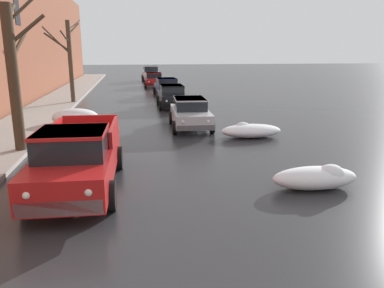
{
  "coord_description": "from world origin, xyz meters",
  "views": [
    {
      "loc": [
        -0.78,
        -0.58,
        3.63
      ],
      "look_at": [
        0.87,
        9.79,
        1.02
      ],
      "focal_mm": 35.4,
      "sensor_mm": 36.0,
      "label": 1
    }
  ],
  "objects_px": {
    "bare_tree_far_down_block": "(69,58)",
    "sedan_darkblue_parked_far_down_block": "(167,87)",
    "pickup_truck_red_approaching_near_lane": "(78,158)",
    "sedan_red_queued_behind_truck": "(154,79)",
    "bare_tree_mid_block": "(14,73)",
    "suv_white_at_far_intersection": "(150,73)",
    "sedan_silver_parked_kerbside_close": "(190,112)",
    "sedan_black_parked_kerbside_mid": "(172,95)"
  },
  "relations": [
    {
      "from": "bare_tree_far_down_block",
      "to": "sedan_darkblue_parked_far_down_block",
      "type": "xyz_separation_m",
      "value": [
        6.91,
        3.78,
        -2.34
      ]
    },
    {
      "from": "pickup_truck_red_approaching_near_lane",
      "to": "sedan_red_queued_behind_truck",
      "type": "distance_m",
      "value": 29.08
    },
    {
      "from": "bare_tree_mid_block",
      "to": "suv_white_at_far_intersection",
      "type": "distance_m",
      "value": 33.12
    },
    {
      "from": "suv_white_at_far_intersection",
      "to": "bare_tree_far_down_block",
      "type": "bearing_deg",
      "value": -108.19
    },
    {
      "from": "sedan_darkblue_parked_far_down_block",
      "to": "suv_white_at_far_intersection",
      "type": "height_order",
      "value": "suv_white_at_far_intersection"
    },
    {
      "from": "bare_tree_far_down_block",
      "to": "suv_white_at_far_intersection",
      "type": "distance_m",
      "value": 20.6
    },
    {
      "from": "bare_tree_mid_block",
      "to": "pickup_truck_red_approaching_near_lane",
      "type": "height_order",
      "value": "bare_tree_mid_block"
    },
    {
      "from": "bare_tree_far_down_block",
      "to": "sedan_silver_parked_kerbside_close",
      "type": "relative_size",
      "value": 1.35
    },
    {
      "from": "sedan_black_parked_kerbside_mid",
      "to": "pickup_truck_red_approaching_near_lane",
      "type": "bearing_deg",
      "value": -105.36
    },
    {
      "from": "sedan_red_queued_behind_truck",
      "to": "sedan_silver_parked_kerbside_close",
      "type": "bearing_deg",
      "value": -88.78
    },
    {
      "from": "suv_white_at_far_intersection",
      "to": "pickup_truck_red_approaching_near_lane",
      "type": "bearing_deg",
      "value": -95.9
    },
    {
      "from": "bare_tree_far_down_block",
      "to": "sedan_red_queued_behind_truck",
      "type": "relative_size",
      "value": 1.45
    },
    {
      "from": "suv_white_at_far_intersection",
      "to": "bare_tree_mid_block",
      "type": "bearing_deg",
      "value": -101.02
    },
    {
      "from": "sedan_silver_parked_kerbside_close",
      "to": "sedan_darkblue_parked_far_down_block",
      "type": "xyz_separation_m",
      "value": [
        0.12,
        13.22,
        0.0
      ]
    },
    {
      "from": "sedan_silver_parked_kerbside_close",
      "to": "sedan_red_queued_behind_truck",
      "type": "distance_m",
      "value": 21.11
    },
    {
      "from": "sedan_black_parked_kerbside_mid",
      "to": "suv_white_at_far_intersection",
      "type": "xyz_separation_m",
      "value": [
        -0.26,
        21.9,
        0.23
      ]
    },
    {
      "from": "bare_tree_mid_block",
      "to": "sedan_red_queued_behind_truck",
      "type": "height_order",
      "value": "bare_tree_mid_block"
    },
    {
      "from": "bare_tree_mid_block",
      "to": "sedan_darkblue_parked_far_down_block",
      "type": "relative_size",
      "value": 1.34
    },
    {
      "from": "sedan_silver_parked_kerbside_close",
      "to": "sedan_red_queued_behind_truck",
      "type": "relative_size",
      "value": 1.08
    },
    {
      "from": "sedan_darkblue_parked_far_down_block",
      "to": "suv_white_at_far_intersection",
      "type": "xyz_separation_m",
      "value": [
        -0.51,
        15.69,
        0.23
      ]
    },
    {
      "from": "sedan_darkblue_parked_far_down_block",
      "to": "sedan_black_parked_kerbside_mid",
      "type": "bearing_deg",
      "value": -92.27
    },
    {
      "from": "sedan_silver_parked_kerbside_close",
      "to": "sedan_red_queued_behind_truck",
      "type": "xyz_separation_m",
      "value": [
        -0.45,
        21.1,
        -0.0
      ]
    },
    {
      "from": "pickup_truck_red_approaching_near_lane",
      "to": "sedan_silver_parked_kerbside_close",
      "type": "xyz_separation_m",
      "value": [
        4.18,
        7.74,
        -0.13
      ]
    },
    {
      "from": "sedan_black_parked_kerbside_mid",
      "to": "sedan_red_queued_behind_truck",
      "type": "height_order",
      "value": "same"
    },
    {
      "from": "sedan_silver_parked_kerbside_close",
      "to": "pickup_truck_red_approaching_near_lane",
      "type": "bearing_deg",
      "value": -118.34
    },
    {
      "from": "sedan_black_parked_kerbside_mid",
      "to": "sedan_darkblue_parked_far_down_block",
      "type": "height_order",
      "value": "same"
    },
    {
      "from": "bare_tree_far_down_block",
      "to": "sedan_red_queued_behind_truck",
      "type": "height_order",
      "value": "bare_tree_far_down_block"
    },
    {
      "from": "bare_tree_mid_block",
      "to": "sedan_darkblue_parked_far_down_block",
      "type": "height_order",
      "value": "bare_tree_mid_block"
    },
    {
      "from": "bare_tree_mid_block",
      "to": "sedan_black_parked_kerbside_mid",
      "type": "xyz_separation_m",
      "value": [
        6.58,
        10.55,
        -2.1
      ]
    },
    {
      "from": "bare_tree_mid_block",
      "to": "bare_tree_far_down_block",
      "type": "xyz_separation_m",
      "value": [
        -0.08,
        12.99,
        0.24
      ]
    },
    {
      "from": "bare_tree_mid_block",
      "to": "sedan_silver_parked_kerbside_close",
      "type": "bearing_deg",
      "value": 27.85
    },
    {
      "from": "bare_tree_mid_block",
      "to": "sedan_silver_parked_kerbside_close",
      "type": "distance_m",
      "value": 7.87
    },
    {
      "from": "bare_tree_mid_block",
      "to": "pickup_truck_red_approaching_near_lane",
      "type": "distance_m",
      "value": 5.28
    },
    {
      "from": "sedan_darkblue_parked_far_down_block",
      "to": "pickup_truck_red_approaching_near_lane",
      "type": "bearing_deg",
      "value": -101.59
    },
    {
      "from": "bare_tree_mid_block",
      "to": "suv_white_at_far_intersection",
      "type": "xyz_separation_m",
      "value": [
        6.32,
        32.45,
        -1.86
      ]
    },
    {
      "from": "bare_tree_far_down_block",
      "to": "suv_white_at_far_intersection",
      "type": "xyz_separation_m",
      "value": [
        6.4,
        19.47,
        -2.1
      ]
    },
    {
      "from": "sedan_black_parked_kerbside_mid",
      "to": "sedan_red_queued_behind_truck",
      "type": "relative_size",
      "value": 1.12
    },
    {
      "from": "bare_tree_mid_block",
      "to": "sedan_black_parked_kerbside_mid",
      "type": "bearing_deg",
      "value": 58.05
    },
    {
      "from": "bare_tree_far_down_block",
      "to": "sedan_black_parked_kerbside_mid",
      "type": "bearing_deg",
      "value": -20.09
    },
    {
      "from": "bare_tree_far_down_block",
      "to": "sedan_red_queued_behind_truck",
      "type": "xyz_separation_m",
      "value": [
        6.33,
        11.65,
        -2.34
      ]
    },
    {
      "from": "sedan_black_parked_kerbside_mid",
      "to": "sedan_silver_parked_kerbside_close",
      "type": "bearing_deg",
      "value": -88.99
    },
    {
      "from": "bare_tree_far_down_block",
      "to": "pickup_truck_red_approaching_near_lane",
      "type": "bearing_deg",
      "value": -81.37
    }
  ]
}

